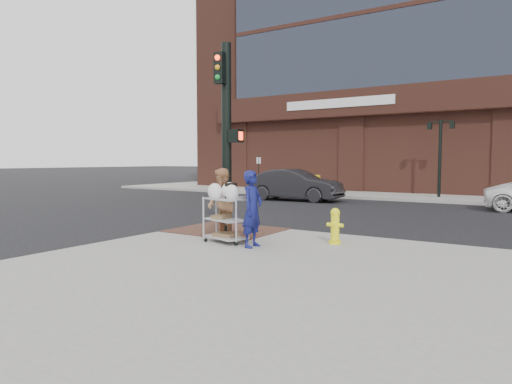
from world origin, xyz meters
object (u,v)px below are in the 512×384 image
Objects in this scene: traffic_signal_pole at (227,131)px; utility_cart at (226,215)px; lamp_post at (440,149)px; woman_blue at (252,209)px; fire_hydrant at (335,226)px; sedan_dark at (295,185)px; pedestrian_tan at (222,203)px.

utility_cart is (0.97, -1.37, -2.05)m from traffic_signal_pole.
lamp_post is at bearing 84.83° from utility_cart.
traffic_signal_pole is at bearing 47.39° from woman_blue.
sedan_dark is at bearing 121.96° from fire_hydrant.
utility_cart is (-0.84, 0.15, -0.21)m from woman_blue.
woman_blue is 0.98× the size of pedestrian_tan.
sedan_dark reaches higher than utility_cart.
woman_blue is 0.88m from utility_cart.
pedestrian_tan is (0.53, -0.92, -1.82)m from traffic_signal_pole.
lamp_post is 0.80× the size of traffic_signal_pole.
lamp_post is at bearing 103.30° from pedestrian_tan.
utility_cart is 2.53m from fire_hydrant.
pedestrian_tan is at bearing -164.62° from fire_hydrant.
pedestrian_tan reaches higher than utility_cart.
traffic_signal_pole reaches higher than lamp_post.
lamp_post is at bearing 92.68° from fire_hydrant.
utility_cart is at bearing 77.11° from woman_blue.
woman_blue is 1.97m from fire_hydrant.
lamp_post reaches higher than fire_hydrant.
lamp_post is 16.34m from pedestrian_tan.
traffic_signal_pole is 2.11m from pedestrian_tan.
woman_blue reaches higher than utility_cart.
lamp_post is 15.43m from traffic_signal_pole.
traffic_signal_pole is at bearing 140.36° from pedestrian_tan.
fire_hydrant is at bearing -48.81° from woman_blue.
woman_blue is 13.49m from sedan_dark.
fire_hydrant is (2.22, 1.18, -0.21)m from utility_cart.
traffic_signal_pole is 3.92m from fire_hydrant.
woman_blue is at bearing -4.98° from pedestrian_tan.
fire_hydrant is (0.72, -15.41, -2.05)m from lamp_post.
pedestrian_tan is at bearing 134.50° from utility_cart.
sedan_dark is at bearing 108.72° from traffic_signal_pole.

